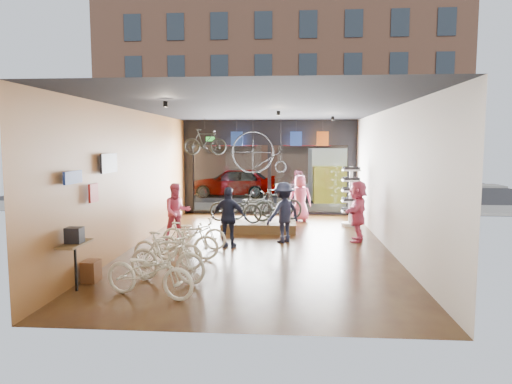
# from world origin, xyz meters

# --- Properties ---
(ground_plane) EXTENTS (7.00, 12.00, 0.04)m
(ground_plane) POSITION_xyz_m (0.00, 0.00, -0.02)
(ground_plane) COLOR black
(ground_plane) RESTS_ON ground
(ceiling) EXTENTS (7.00, 12.00, 0.04)m
(ceiling) POSITION_xyz_m (0.00, 0.00, 3.82)
(ceiling) COLOR black
(ceiling) RESTS_ON ground
(wall_left) EXTENTS (0.04, 12.00, 3.80)m
(wall_left) POSITION_xyz_m (-3.52, 0.00, 1.90)
(wall_left) COLOR brown
(wall_left) RESTS_ON ground
(wall_right) EXTENTS (0.04, 12.00, 3.80)m
(wall_right) POSITION_xyz_m (3.52, 0.00, 1.90)
(wall_right) COLOR beige
(wall_right) RESTS_ON ground
(wall_back) EXTENTS (7.00, 0.04, 3.80)m
(wall_back) POSITION_xyz_m (0.00, -6.02, 1.90)
(wall_back) COLOR beige
(wall_back) RESTS_ON ground
(storefront) EXTENTS (7.00, 0.26, 3.80)m
(storefront) POSITION_xyz_m (0.00, 6.00, 1.90)
(storefront) COLOR black
(storefront) RESTS_ON ground
(exit_sign) EXTENTS (0.35, 0.06, 0.18)m
(exit_sign) POSITION_xyz_m (-2.40, 5.88, 3.05)
(exit_sign) COLOR #198C26
(exit_sign) RESTS_ON storefront
(street_road) EXTENTS (30.00, 18.00, 0.02)m
(street_road) POSITION_xyz_m (0.00, 15.00, -0.01)
(street_road) COLOR black
(street_road) RESTS_ON ground
(sidewalk_near) EXTENTS (30.00, 2.40, 0.12)m
(sidewalk_near) POSITION_xyz_m (0.00, 7.20, 0.06)
(sidewalk_near) COLOR slate
(sidewalk_near) RESTS_ON ground
(sidewalk_far) EXTENTS (30.00, 2.00, 0.12)m
(sidewalk_far) POSITION_xyz_m (0.00, 19.00, 0.06)
(sidewalk_far) COLOR slate
(sidewalk_far) RESTS_ON ground
(opposite_building) EXTENTS (26.00, 5.00, 14.00)m
(opposite_building) POSITION_xyz_m (0.00, 21.50, 7.00)
(opposite_building) COLOR brown
(opposite_building) RESTS_ON ground
(street_car) EXTENTS (4.68, 1.88, 1.59)m
(street_car) POSITION_xyz_m (-2.23, 12.00, 0.80)
(street_car) COLOR gray
(street_car) RESTS_ON street_road
(box_truck) EXTENTS (2.21, 6.62, 2.61)m
(box_truck) POSITION_xyz_m (3.01, 11.00, 1.30)
(box_truck) COLOR silver
(box_truck) RESTS_ON street_road
(floor_bike_0) EXTENTS (1.95, 1.11, 0.97)m
(floor_bike_0) POSITION_xyz_m (-1.77, -4.46, 0.48)
(floor_bike_0) COLOR silver
(floor_bike_0) RESTS_ON ground_plane
(floor_bike_1) EXTENTS (1.82, 0.94, 1.05)m
(floor_bike_1) POSITION_xyz_m (-1.69, -3.54, 0.53)
(floor_bike_1) COLOR silver
(floor_bike_1) RESTS_ON ground_plane
(floor_bike_2) EXTENTS (1.87, 1.03, 0.93)m
(floor_bike_2) POSITION_xyz_m (-1.98, -2.42, 0.47)
(floor_bike_2) COLOR silver
(floor_bike_2) RESTS_ON ground_plane
(floor_bike_3) EXTENTS (1.63, 0.60, 0.96)m
(floor_bike_3) POSITION_xyz_m (-1.70, -1.73, 0.48)
(floor_bike_3) COLOR silver
(floor_bike_3) RESTS_ON ground_plane
(floor_bike_4) EXTENTS (1.77, 0.66, 0.92)m
(floor_bike_4) POSITION_xyz_m (-1.75, -0.59, 0.46)
(floor_bike_4) COLOR silver
(floor_bike_4) RESTS_ON ground_plane
(display_platform) EXTENTS (2.40, 1.80, 0.30)m
(display_platform) POSITION_xyz_m (-0.17, 2.44, 0.15)
(display_platform) COLOR #50391E
(display_platform) RESTS_ON ground_plane
(display_bike_left) EXTENTS (1.98, 1.20, 0.98)m
(display_bike_left) POSITION_xyz_m (-0.94, 2.08, 0.79)
(display_bike_left) COLOR black
(display_bike_left) RESTS_ON display_platform
(display_bike_mid) EXTENTS (1.82, 1.28, 1.07)m
(display_bike_mid) POSITION_xyz_m (0.45, 2.45, 0.84)
(display_bike_mid) COLOR black
(display_bike_mid) RESTS_ON display_platform
(display_bike_right) EXTENTS (1.81, 1.38, 0.91)m
(display_bike_right) POSITION_xyz_m (-0.44, 2.91, 0.76)
(display_bike_right) COLOR black
(display_bike_right) RESTS_ON display_platform
(customer_1) EXTENTS (1.02, 0.93, 1.70)m
(customer_1) POSITION_xyz_m (-2.50, 0.60, 0.85)
(customer_1) COLOR #CC4C72
(customer_1) RESTS_ON ground_plane
(customer_2) EXTENTS (1.05, 0.61, 1.68)m
(customer_2) POSITION_xyz_m (-0.83, -0.29, 0.84)
(customer_2) COLOR #161C33
(customer_2) RESTS_ON ground_plane
(customer_3) EXTENTS (1.28, 1.23, 1.75)m
(customer_3) POSITION_xyz_m (0.65, 0.53, 0.88)
(customer_3) COLOR #161C33
(customer_3) RESTS_ON ground_plane
(customer_4) EXTENTS (0.87, 0.59, 1.72)m
(customer_4) POSITION_xyz_m (1.22, 4.23, 0.86)
(customer_4) COLOR #CC4C72
(customer_4) RESTS_ON ground_plane
(customer_5) EXTENTS (0.92, 1.73, 1.78)m
(customer_5) POSITION_xyz_m (2.81, 0.85, 0.89)
(customer_5) COLOR #CC4C72
(customer_5) RESTS_ON ground_plane
(sunglasses_rack) EXTENTS (0.68, 0.59, 2.09)m
(sunglasses_rack) POSITION_xyz_m (2.95, 3.39, 1.04)
(sunglasses_rack) COLOR white
(sunglasses_rack) RESTS_ON ground_plane
(wall_merch) EXTENTS (0.40, 2.40, 2.60)m
(wall_merch) POSITION_xyz_m (-3.38, -3.50, 1.30)
(wall_merch) COLOR navy
(wall_merch) RESTS_ON wall_left
(penny_farthing) EXTENTS (1.95, 0.06, 1.56)m
(penny_farthing) POSITION_xyz_m (-0.22, 4.35, 2.50)
(penny_farthing) COLOR black
(penny_farthing) RESTS_ON ceiling
(hung_bike) EXTENTS (1.63, 0.66, 0.95)m
(hung_bike) POSITION_xyz_m (-2.31, 4.20, 2.93)
(hung_bike) COLOR black
(hung_bike) RESTS_ON ceiling
(jersey_left) EXTENTS (0.45, 0.03, 0.55)m
(jersey_left) POSITION_xyz_m (-1.24, 5.20, 3.05)
(jersey_left) COLOR #1E3F99
(jersey_left) RESTS_ON ceiling
(jersey_mid) EXTENTS (0.45, 0.03, 0.55)m
(jersey_mid) POSITION_xyz_m (1.06, 5.20, 3.05)
(jersey_mid) COLOR #1E3F99
(jersey_mid) RESTS_ON ceiling
(jersey_right) EXTENTS (0.45, 0.03, 0.55)m
(jersey_right) POSITION_xyz_m (2.08, 5.20, 3.05)
(jersey_right) COLOR #CC5919
(jersey_right) RESTS_ON ceiling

